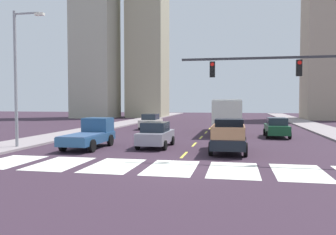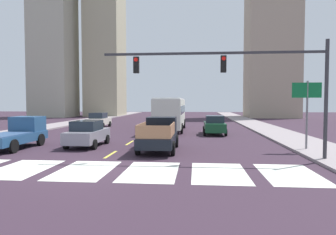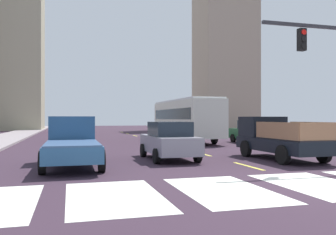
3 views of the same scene
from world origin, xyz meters
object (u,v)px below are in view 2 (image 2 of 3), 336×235
at_px(direction_sign_green, 307,101).
at_px(traffic_signal_gantry, 249,75).
at_px(pickup_stakebed, 160,135).
at_px(pickup_dark, 18,133).
at_px(city_bus, 171,112).
at_px(sedan_far, 88,133).
at_px(sedan_mid, 99,120).
at_px(sedan_near_right, 214,125).

bearing_deg(direction_sign_green, traffic_signal_gantry, -140.36).
bearing_deg(pickup_stakebed, traffic_signal_gantry, -32.08).
relative_size(pickup_dark, direction_sign_green, 1.24).
bearing_deg(city_bus, pickup_stakebed, -89.83).
relative_size(pickup_dark, city_bus, 0.48).
bearing_deg(sedan_far, city_bus, 70.43).
bearing_deg(pickup_dark, sedan_far, 15.54).
bearing_deg(traffic_signal_gantry, sedan_mid, 126.16).
bearing_deg(sedan_far, pickup_dark, -164.74).
relative_size(sedan_near_right, traffic_signal_gantry, 0.39).
xyz_separation_m(pickup_dark, sedan_near_right, (13.11, 9.36, -0.06)).
bearing_deg(sedan_mid, direction_sign_green, -41.39).
bearing_deg(pickup_stakebed, city_bus, 91.27).
distance_m(sedan_mid, sedan_near_right, 14.51).
relative_size(city_bus, traffic_signal_gantry, 0.96).
height_order(sedan_far, direction_sign_green, direction_sign_green).
height_order(city_bus, direction_sign_green, direction_sign_green).
xyz_separation_m(sedan_mid, traffic_signal_gantry, (13.88, -18.99, 3.42)).
bearing_deg(sedan_near_right, city_bus, 140.74).
height_order(pickup_stakebed, sedan_near_right, pickup_stakebed).
height_order(city_bus, sedan_near_right, city_bus).
relative_size(city_bus, sedan_near_right, 2.45).
relative_size(sedan_far, traffic_signal_gantry, 0.39).
relative_size(pickup_dark, sedan_near_right, 1.18).
distance_m(sedan_mid, traffic_signal_gantry, 23.77).
xyz_separation_m(sedan_near_right, traffic_signal_gantry, (0.97, -12.39, 3.42)).
bearing_deg(sedan_mid, sedan_near_right, -27.01).
distance_m(city_bus, sedan_far, 12.49).
height_order(sedan_mid, direction_sign_green, direction_sign_green).
bearing_deg(sedan_mid, traffic_signal_gantry, -53.76).
xyz_separation_m(sedan_far, sedan_mid, (-4.07, 14.97, 0.00)).
relative_size(sedan_mid, direction_sign_green, 1.05).
bearing_deg(direction_sign_green, city_bus, 126.52).
distance_m(pickup_stakebed, sedan_near_right, 10.14).
distance_m(pickup_dark, sedan_far, 4.38).
distance_m(sedan_far, sedan_mid, 15.51).
distance_m(pickup_stakebed, traffic_signal_gantry, 6.65).
bearing_deg(traffic_signal_gantry, sedan_near_right, 94.46).
distance_m(pickup_dark, direction_sign_green, 18.13).
xyz_separation_m(sedan_far, sedan_near_right, (8.84, 8.37, 0.00)).
bearing_deg(pickup_stakebed, sedan_far, 168.50).
height_order(sedan_far, sedan_near_right, same).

